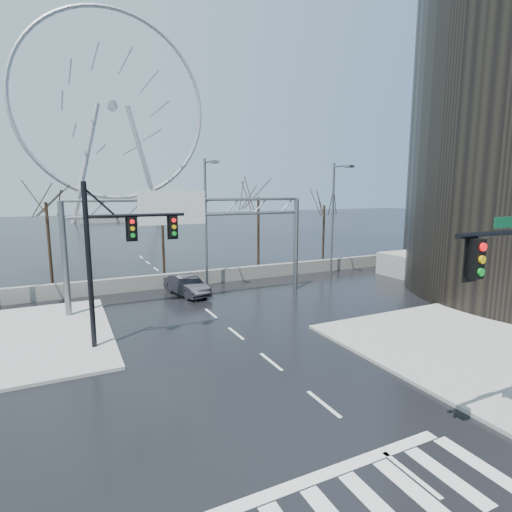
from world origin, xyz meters
TOP-DOWN VIEW (x-y plane):
  - ground at (0.00, 0.00)m, footprint 260.00×260.00m
  - sidewalk_right_ext at (10.00, 2.00)m, footprint 12.00×10.00m
  - sidewalk_far at (-11.00, 12.00)m, footprint 10.00×12.00m
  - barrier_wall at (0.00, 20.00)m, footprint 52.00×0.50m
  - signal_mast_far at (-5.87, 8.96)m, footprint 4.72×0.41m
  - sign_gantry at (-0.38, 14.96)m, footprint 16.36×0.40m
  - streetlight_mid at (2.00, 18.16)m, footprint 0.50×2.55m
  - streetlight_right at (14.00, 18.16)m, footprint 0.50×2.55m
  - tree_left at (-9.00, 23.50)m, footprint 3.75×3.75m
  - tree_center at (0.00, 24.50)m, footprint 3.25×3.25m
  - tree_right at (9.00, 23.50)m, footprint 3.90×3.90m
  - tree_far_right at (17.00, 24.00)m, footprint 3.40×3.40m
  - ferris_wheel at (5.00, 95.00)m, footprint 45.00×6.00m
  - car at (-0.08, 17.00)m, footprint 2.54×4.74m

SIDE VIEW (x-z plane):
  - ground at x=0.00m, z-range 0.00..0.00m
  - sidewalk_right_ext at x=10.00m, z-range 0.00..0.15m
  - sidewalk_far at x=-11.00m, z-range 0.00..0.15m
  - barrier_wall at x=0.00m, z-range 0.00..1.10m
  - car at x=-0.08m, z-range 0.00..1.48m
  - signal_mast_far at x=-5.87m, z-range 0.83..8.83m
  - tree_center at x=0.00m, z-range 1.92..8.42m
  - sign_gantry at x=-0.38m, z-range 1.38..8.98m
  - tree_far_right at x=17.00m, z-range 2.01..8.81m
  - streetlight_mid at x=2.00m, z-range 0.89..10.89m
  - streetlight_right at x=14.00m, z-range 0.89..10.89m
  - tree_left at x=-9.00m, z-range 2.23..9.73m
  - tree_right at x=9.00m, z-range 2.32..10.12m
  - ferris_wheel at x=5.00m, z-range 0.68..51.59m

